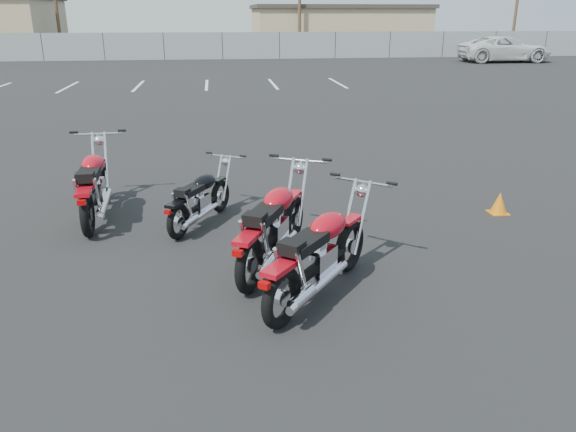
{
  "coord_description": "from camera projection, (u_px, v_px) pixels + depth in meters",
  "views": [
    {
      "loc": [
        -0.63,
        -5.92,
        3.03
      ],
      "look_at": [
        0.2,
        0.6,
        0.65
      ],
      "focal_mm": 35.0,
      "sensor_mm": 36.0,
      "label": 1
    }
  ],
  "objects": [
    {
      "name": "ground",
      "position": [
        278.0,
        285.0,
        6.63
      ],
      "size": [
        120.0,
        120.0,
        0.0
      ],
      "primitive_type": "plane",
      "color": "black",
      "rests_on": "ground"
    },
    {
      "name": "motorcycle_front_red",
      "position": [
        94.0,
        185.0,
        8.66
      ],
      "size": [
        0.92,
        2.39,
        1.17
      ],
      "color": "black",
      "rests_on": "ground"
    },
    {
      "name": "motorcycle_second_black",
      "position": [
        200.0,
        199.0,
        8.41
      ],
      "size": [
        1.21,
        1.77,
        0.91
      ],
      "color": "black",
      "rests_on": "ground"
    },
    {
      "name": "motorcycle_third_red",
      "position": [
        320.0,
        254.0,
        6.22
      ],
      "size": [
        1.8,
        2.06,
        1.13
      ],
      "color": "black",
      "rests_on": "ground"
    },
    {
      "name": "motorcycle_rear_red",
      "position": [
        274.0,
        226.0,
        7.02
      ],
      "size": [
        1.46,
        2.29,
        1.16
      ],
      "color": "black",
      "rests_on": "ground"
    },
    {
      "name": "training_cone_near",
      "position": [
        499.0,
        203.0,
        8.98
      ],
      "size": [
        0.29,
        0.29,
        0.35
      ],
      "color": "orange",
      "rests_on": "ground"
    },
    {
      "name": "chainlink_fence",
      "position": [
        222.0,
        46.0,
        38.97
      ],
      "size": [
        80.06,
        0.06,
        1.8
      ],
      "color": "gray",
      "rests_on": "ground"
    },
    {
      "name": "tan_building_east",
      "position": [
        337.0,
        28.0,
        48.23
      ],
      "size": [
        14.4,
        9.4,
        3.7
      ],
      "color": "tan",
      "rests_on": "ground"
    },
    {
      "name": "parking_line_stripes",
      "position": [
        173.0,
        85.0,
        24.98
      ],
      "size": [
        15.12,
        4.0,
        0.01
      ],
      "color": "silver",
      "rests_on": "ground"
    },
    {
      "name": "white_van",
      "position": [
        506.0,
        42.0,
        36.61
      ],
      "size": [
        2.92,
        6.83,
        2.57
      ],
      "primitive_type": "imported",
      "rotation": [
        0.0,
        0.0,
        1.54
      ],
      "color": "silver",
      "rests_on": "ground"
    }
  ]
}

